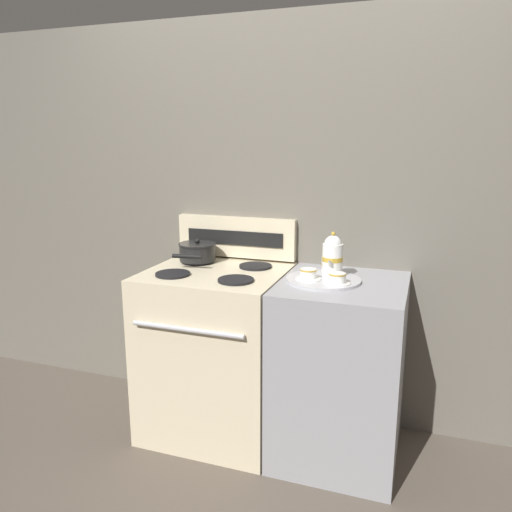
% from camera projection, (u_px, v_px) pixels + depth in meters
% --- Properties ---
extents(ground_plane, '(6.00, 6.00, 0.00)m').
position_uv_depth(ground_plane, '(270.00, 436.00, 2.68)').
color(ground_plane, brown).
extents(wall_back, '(6.00, 0.05, 2.20)m').
position_uv_depth(wall_back, '(290.00, 225.00, 2.75)').
color(wall_back, '#666056').
rests_on(wall_back, ground).
extents(stove, '(0.71, 0.67, 0.91)m').
position_uv_depth(stove, '(217.00, 351.00, 2.68)').
color(stove, beige).
rests_on(stove, ground).
extents(control_panel, '(0.69, 0.05, 0.23)m').
position_uv_depth(control_panel, '(236.00, 237.00, 2.82)').
color(control_panel, beige).
rests_on(control_panel, stove).
extents(side_counter, '(0.59, 0.64, 0.90)m').
position_uv_depth(side_counter, '(340.00, 370.00, 2.47)').
color(side_counter, '#939399').
rests_on(side_counter, ground).
extents(saucepan, '(0.21, 0.30, 0.12)m').
position_uv_depth(saucepan, '(197.00, 252.00, 2.75)').
color(saucepan, black).
rests_on(saucepan, stove).
extents(serving_tray, '(0.36, 0.36, 0.01)m').
position_uv_depth(serving_tray, '(323.00, 280.00, 2.39)').
color(serving_tray, '#B2B2B7').
rests_on(serving_tray, side_counter).
extents(teapot, '(0.10, 0.16, 0.22)m').
position_uv_depth(teapot, '(332.00, 256.00, 2.40)').
color(teapot, white).
rests_on(teapot, serving_tray).
extents(teacup_left, '(0.12, 0.12, 0.05)m').
position_uv_depth(teacup_left, '(308.00, 274.00, 2.37)').
color(teacup_left, white).
rests_on(teacup_left, serving_tray).
extents(teacup_right, '(0.12, 0.12, 0.05)m').
position_uv_depth(teacup_right, '(337.00, 278.00, 2.29)').
color(teacup_right, white).
rests_on(teacup_right, serving_tray).
extents(creamer_jug, '(0.06, 0.06, 0.07)m').
position_uv_depth(creamer_jug, '(327.00, 265.00, 2.50)').
color(creamer_jug, white).
rests_on(creamer_jug, serving_tray).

